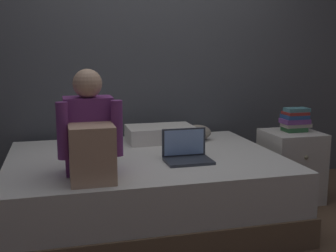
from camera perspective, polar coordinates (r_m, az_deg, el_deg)
The scene contains 9 objects.
ground_plane at distance 3.06m, azimuth 1.84°, elevation -14.31°, with size 8.00×8.00×0.00m, color brown.
wall_back at distance 3.95m, azimuth -3.12°, elevation 11.38°, with size 5.60×0.10×2.70m, color #4C4F54.
bed at distance 3.19m, azimuth -3.17°, elevation -8.43°, with size 2.00×1.50×0.50m.
nightstand at distance 3.76m, azimuth 16.26°, elevation -5.19°, with size 0.44×0.46×0.59m.
person_sitting at distance 2.61m, azimuth -10.51°, elevation -1.34°, with size 0.39×0.44×0.66m.
laptop at distance 2.96m, azimuth 2.53°, elevation -3.69°, with size 0.32×0.23×0.22m.
pillow at distance 3.58m, azimuth -1.05°, elevation -1.04°, with size 0.56×0.36×0.13m, color silver.
book_stack at distance 3.71m, azimuth 16.82°, elevation 0.80°, with size 0.24×0.16×0.20m.
clothes_pile at distance 3.65m, azimuth 3.54°, elevation -0.99°, with size 0.32×0.28×0.13m.
Camera 1 is at (-0.80, -2.66, 1.27)m, focal length 45.10 mm.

